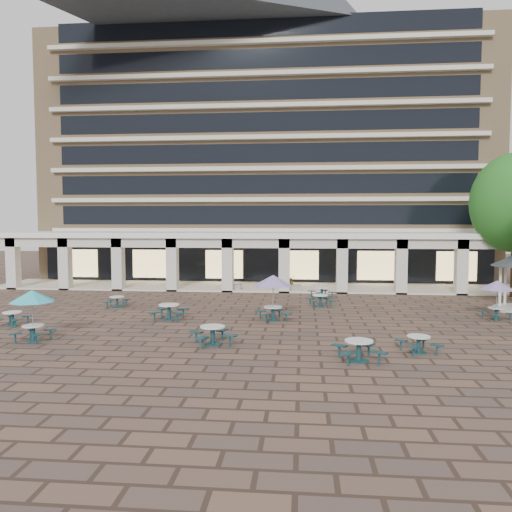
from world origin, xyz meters
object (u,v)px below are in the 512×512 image
Objects in this scene: picnic_table_1 at (213,334)px; planter_right at (291,286)px; planter_left at (231,284)px; picnic_table_2 at (359,349)px.

planter_right reaches higher than picnic_table_1.
picnic_table_1 is 16.80m from planter_right.
picnic_table_1 is 16.61m from planter_left.
planter_left is at bearing -180.00° from planter_right.
planter_right is (-2.97, 18.51, -0.04)m from picnic_table_2.
planter_left is (-1.56, 16.53, 0.05)m from picnic_table_1.
planter_right is at bearing 87.66° from picnic_table_2.
planter_left is at bearing 70.97° from picnic_table_1.
planter_left reaches higher than picnic_table_2.
planter_left reaches higher than planter_right.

